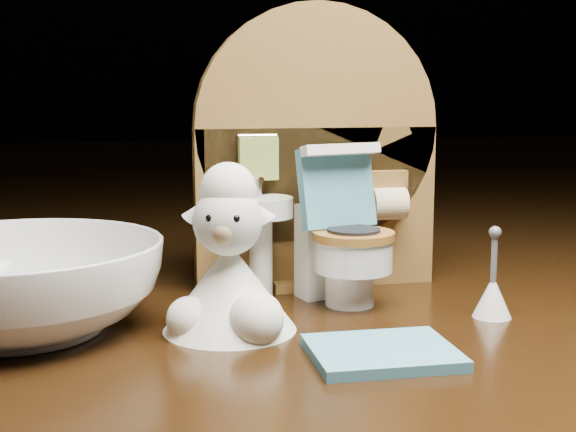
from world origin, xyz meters
name	(u,v)px	position (x,y,z in m)	size (l,w,h in m)	color
backdrop_panel	(314,165)	(0.00, 0.06, 0.07)	(0.13, 0.05, 0.15)	brown
toy_toilet	(342,245)	(0.01, 0.03, 0.03)	(0.05, 0.05, 0.08)	white
bath_mat	(382,353)	(0.00, -0.06, 0.00)	(0.06, 0.05, 0.00)	teal
toilet_brush	(493,293)	(0.07, -0.01, 0.01)	(0.02, 0.02, 0.04)	white
plush_lamb	(229,273)	(-0.06, -0.01, 0.03)	(0.06, 0.06, 0.08)	white
ceramic_bowl	(18,287)	(-0.15, 0.01, 0.02)	(0.13, 0.13, 0.04)	white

